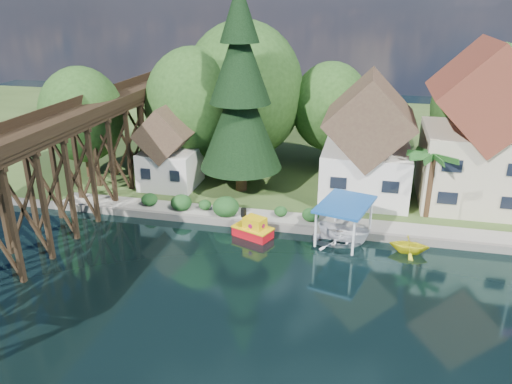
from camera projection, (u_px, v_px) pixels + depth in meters
The scene contains 16 objects.
ground at pixel (247, 282), 32.68m from camera, with size 140.00×140.00×0.00m, color black.
bank at pixel (311, 141), 63.40m from camera, with size 140.00×52.00×0.50m, color #2D451B.
seawall at pixel (321, 231), 38.99m from camera, with size 60.00×0.40×0.62m, color slate.
promenade at pixel (348, 224), 39.67m from camera, with size 50.00×2.60×0.06m, color gray.
trestle_bridge at pixel (63, 163), 38.71m from camera, with size 4.12×44.18×9.30m.
house_left at pixel (367, 146), 43.83m from camera, with size 7.64×8.64×11.02m.
house_center at pixel (478, 137), 41.95m from camera, with size 8.65×9.18×13.89m.
shed at pixel (170, 152), 46.69m from camera, with size 5.09×5.40×7.85m.
bg_trees at pixel (308, 107), 49.05m from camera, with size 49.90×13.30×10.57m.
shrubs at pixel (220, 205), 41.57m from camera, with size 15.76×2.47×1.70m.
conifer at pixel (240, 95), 43.53m from camera, with size 7.47×7.47×18.39m.
palm_tree at pixel (434, 158), 39.33m from camera, with size 4.41×4.41×5.77m.
tugboat at pixel (253, 229), 38.58m from camera, with size 3.44×2.69×2.20m.
boat_white_a at pixel (339, 239), 37.53m from camera, with size 2.81×3.93×0.81m, color silver.
boat_canopy at pixel (344, 226), 37.43m from camera, with size 4.64×5.75×3.24m.
boat_yellow at pixel (409, 244), 36.15m from camera, with size 2.42×2.81×1.48m, color yellow.
Camera 1 is at (6.87, -27.36, 17.53)m, focal length 35.00 mm.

